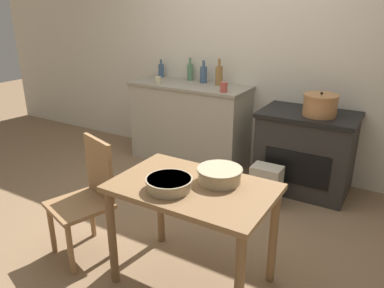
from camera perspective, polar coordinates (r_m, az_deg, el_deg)
The scene contains 16 objects.
ground_plane at distance 3.35m, azimuth -3.40°, elevation -11.86°, with size 14.00×14.00×0.00m, color #896B4C.
wall_back at distance 4.26m, azimuth 8.58°, elevation 13.35°, with size 8.00×0.07×2.55m.
counter_cabinet at distance 4.42m, azimuth -0.32°, elevation 3.15°, with size 1.39×0.57×0.94m.
stove at distance 3.92m, azimuth 16.89°, elevation -1.09°, with size 0.92×0.63×0.81m.
work_table at distance 2.40m, azimuth 0.12°, elevation -8.85°, with size 1.01×0.65×0.73m.
chair at distance 2.89m, azimuth -15.60°, elevation -7.59°, with size 0.50×0.50×0.89m.
flour_sack at distance 3.62m, azimuth 11.20°, elevation -6.16°, with size 0.28×0.19×0.38m, color beige.
stock_pot at distance 3.69m, azimuth 18.95°, elevation 5.63°, with size 0.32×0.32×0.23m.
mixing_bowl_large at distance 2.29m, azimuth -3.51°, elevation -5.96°, with size 0.29×0.29×0.07m.
mixing_bowl_small at distance 2.38m, azimuth 4.22°, elevation -4.63°, with size 0.29×0.29×0.09m.
bottle_far_left at distance 4.35m, azimuth 1.77°, elevation 10.58°, with size 0.08×0.08×0.25m.
bottle_left at distance 4.50m, azimuth -0.27°, elevation 10.98°, with size 0.07×0.07×0.26m.
bottle_mid_left at distance 4.22m, azimuth 4.14°, elevation 10.44°, with size 0.08×0.08×0.29m.
bottle_center_left at distance 4.71m, azimuth -4.72°, elevation 11.13°, with size 0.07×0.07×0.22m.
cup_center at distance 4.33m, azimuth -5.19°, elevation 9.67°, with size 0.07×0.07×0.08m, color beige.
cup_center_right at distance 3.89m, azimuth 4.86°, elevation 8.62°, with size 0.08×0.08×0.10m, color #B74C42.
Camera 1 is at (1.61, -2.32, 1.79)m, focal length 35.00 mm.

